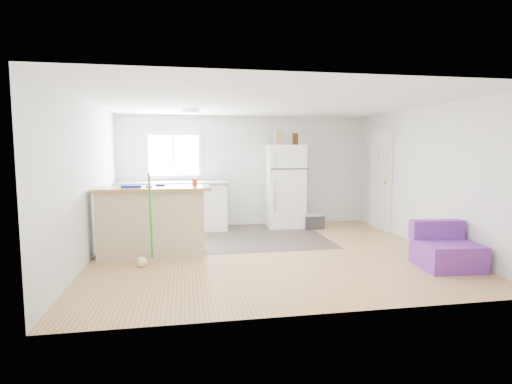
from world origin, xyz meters
TOP-DOWN VIEW (x-y plane):
  - room at (0.00, 0.00)m, footprint 5.51×5.01m
  - vinyl_zone at (-0.73, 1.25)m, footprint 4.05×2.50m
  - window at (-1.55, 2.49)m, footprint 1.18×0.06m
  - interior_door at (2.72, 1.55)m, footprint 0.11×0.92m
  - ceiling_fixture at (-1.20, 1.20)m, footprint 0.30×0.30m
  - kitchen_cabinets at (-1.56, 2.15)m, footprint 2.30×0.84m
  - peninsula at (-1.84, 0.17)m, footprint 1.77×0.69m
  - refrigerator at (0.81, 2.12)m, footprint 0.83×0.79m
  - cooler at (1.35, 1.80)m, footprint 0.46×0.33m
  - purple_seat at (2.31, -1.24)m, footprint 0.84×0.80m
  - cleaner_jug at (-1.78, 0.01)m, footprint 0.17×0.13m
  - mop at (-1.92, -0.44)m, footprint 0.22×0.38m
  - red_cup at (-1.17, 0.22)m, footprint 0.09×0.09m
  - blue_tray at (-2.13, 0.13)m, footprint 0.30×0.23m
  - tool_a at (-1.72, 0.29)m, footprint 0.15×0.09m
  - tool_b at (-1.87, 0.09)m, footprint 0.10×0.05m
  - cardboard_box at (0.67, 2.11)m, footprint 0.21×0.12m
  - bottle_left at (1.02, 2.02)m, footprint 0.09×0.09m
  - bottle_right at (0.98, 2.06)m, footprint 0.08×0.08m

SIDE VIEW (x-z plane):
  - vinyl_zone at x=-0.73m, z-range 0.00..0.00m
  - cleaner_jug at x=-1.78m, z-range -0.02..0.31m
  - cooler at x=1.35m, z-range 0.00..0.34m
  - mop at x=-1.92m, z-range -0.45..0.91m
  - purple_seat at x=2.31m, z-range -0.09..0.55m
  - kitchen_cabinets at x=-1.56m, z-range -0.14..1.16m
  - peninsula at x=-1.84m, z-range 0.01..1.09m
  - refrigerator at x=0.81m, z-range 0.00..1.77m
  - interior_door at x=2.72m, z-range -0.03..2.07m
  - tool_b at x=-1.87m, z-range 1.09..1.11m
  - tool_a at x=-1.72m, z-range 1.09..1.12m
  - blue_tray at x=-2.13m, z-range 1.09..1.12m
  - red_cup at x=-1.17m, z-range 1.09..1.21m
  - room at x=0.00m, z-range -0.01..2.41m
  - window at x=-1.55m, z-range 1.06..2.04m
  - bottle_left at x=1.02m, z-range 1.77..2.02m
  - bottle_right at x=0.98m, z-range 1.77..2.02m
  - cardboard_box at x=0.67m, z-range 1.77..2.07m
  - ceiling_fixture at x=-1.20m, z-range 2.32..2.40m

